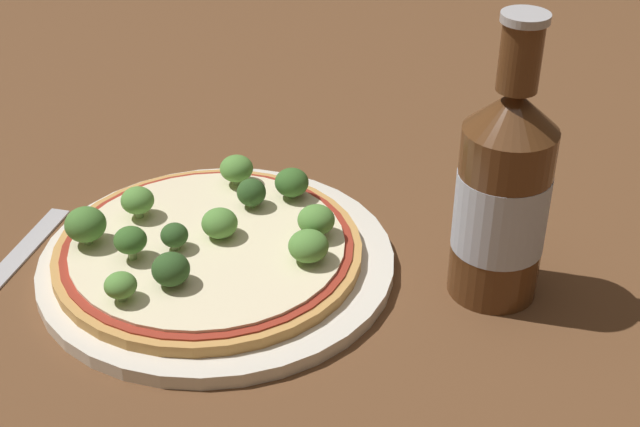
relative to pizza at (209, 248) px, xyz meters
name	(u,v)px	position (x,y,z in m)	size (l,w,h in m)	color
ground_plane	(232,267)	(0.02, 0.00, -0.02)	(3.00, 3.00, 0.00)	brown
plate	(217,262)	(0.01, 0.00, -0.01)	(0.30, 0.30, 0.01)	silver
pizza	(209,248)	(0.00, 0.00, 0.00)	(0.26, 0.26, 0.01)	tan
broccoli_floret_0	(174,235)	(-0.03, -0.01, 0.02)	(0.02, 0.02, 0.02)	#89A866
broccoli_floret_1	(316,220)	(0.09, 0.01, 0.02)	(0.03, 0.03, 0.03)	#89A866
broccoli_floret_2	(85,226)	(-0.10, 0.00, 0.03)	(0.03, 0.03, 0.03)	#89A866
broccoli_floret_3	(138,201)	(-0.06, 0.04, 0.02)	(0.03, 0.03, 0.03)	#89A866
broccoli_floret_4	(237,169)	(0.02, 0.09, 0.02)	(0.03, 0.03, 0.03)	#89A866
broccoli_floret_5	(121,286)	(-0.06, -0.08, 0.02)	(0.02, 0.02, 0.02)	#89A866
broccoli_floret_6	(251,193)	(0.03, 0.05, 0.02)	(0.03, 0.03, 0.03)	#89A866
broccoli_floret_7	(292,183)	(0.07, 0.07, 0.02)	(0.03, 0.03, 0.03)	#89A866
broccoli_floret_8	(171,269)	(-0.02, -0.06, 0.02)	(0.03, 0.03, 0.03)	#89A866
broccoli_floret_9	(130,241)	(-0.06, -0.02, 0.02)	(0.03, 0.03, 0.03)	#89A866
broccoli_floret_10	(220,223)	(0.01, 0.01, 0.02)	(0.03, 0.03, 0.02)	#89A866
broccoli_floret_11	(308,246)	(0.08, -0.03, 0.02)	(0.03, 0.03, 0.03)	#89A866
beer_bottle	(503,194)	(0.23, -0.03, 0.07)	(0.07, 0.07, 0.23)	#563319
fork	(11,263)	(-0.17, 0.01, -0.02)	(0.06, 0.17, 0.00)	#B2B2B7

